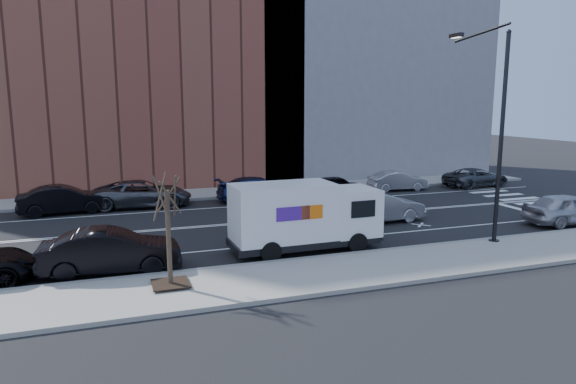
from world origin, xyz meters
TOP-DOWN VIEW (x-y plane):
  - ground at (0.00, 0.00)m, footprint 120.00×120.00m
  - sidewalk_near at (0.00, -8.80)m, footprint 44.00×3.60m
  - sidewalk_far at (0.00, 8.80)m, footprint 44.00×3.60m
  - curb_near at (0.00, -7.00)m, footprint 44.00×0.25m
  - curb_far at (0.00, 7.00)m, footprint 44.00×0.25m
  - crosswalk at (16.00, 0.00)m, footprint 3.00×14.00m
  - road_markings at (0.00, 0.00)m, footprint 40.00×8.60m
  - bldg_brick at (-8.00, 15.60)m, footprint 26.00×10.00m
  - bldg_concrete at (12.00, 15.60)m, footprint 20.00×10.00m
  - streetlight at (7.00, -6.91)m, footprint 0.44×4.02m
  - street_tree at (-7.00, -8.40)m, footprint 1.20×1.20m
  - fedex_van at (-1.20, -5.60)m, footprint 6.34×2.36m
  - far_parked_b at (-11.20, 5.54)m, footprint 4.95×2.15m
  - far_parked_c at (-6.99, 6.03)m, footprint 5.89×3.08m
  - far_parked_d at (-0.00, 5.57)m, footprint 5.29×2.35m
  - far_parked_e at (5.31, 5.46)m, footprint 4.15×2.00m
  - far_parked_f at (10.30, 6.05)m, footprint 4.22×1.71m
  - far_parked_g at (16.55, 5.58)m, footprint 5.15×2.79m
  - driving_sedan at (4.29, -2.03)m, footprint 4.90×1.99m
  - near_parked_rear_a at (-8.81, -5.94)m, footprint 5.03×2.03m
  - near_parked_front at (13.13, -5.60)m, footprint 4.73×2.04m

SIDE VIEW (x-z plane):
  - ground at x=0.00m, z-range 0.00..0.00m
  - crosswalk at x=16.00m, z-range 0.00..0.01m
  - road_markings at x=0.00m, z-range 0.00..0.01m
  - sidewalk_near at x=0.00m, z-range 0.00..0.15m
  - sidewalk_far at x=0.00m, z-range 0.00..0.15m
  - curb_near at x=0.00m, z-range 0.00..0.17m
  - curb_far at x=0.00m, z-range 0.00..0.17m
  - far_parked_f at x=10.30m, z-range 0.00..1.36m
  - far_parked_e at x=5.31m, z-range 0.00..1.37m
  - far_parked_g at x=16.55m, z-range 0.00..1.37m
  - far_parked_d at x=0.00m, z-range 0.00..1.51m
  - driving_sedan at x=4.29m, z-range 0.00..1.58m
  - far_parked_b at x=-11.20m, z-range 0.00..1.58m
  - far_parked_c at x=-6.99m, z-range 0.00..1.58m
  - near_parked_front at x=13.13m, z-range 0.00..1.59m
  - near_parked_rear_a at x=-8.81m, z-range 0.00..1.62m
  - street_tree at x=-7.00m, z-range -0.42..3.33m
  - fedex_van at x=-1.20m, z-range 0.07..2.94m
  - streetlight at x=7.00m, z-range 0.41..9.75m
  - bldg_brick at x=-8.00m, z-range 0.00..22.00m
  - bldg_concrete at x=12.00m, z-range 0.00..26.00m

